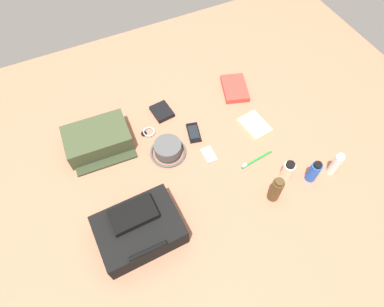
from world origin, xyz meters
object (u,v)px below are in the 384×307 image
Objects in this scene: paperback_novel at (235,88)px; notepad at (255,125)px; wristwatch at (148,132)px; wallet at (162,112)px; backpack at (139,229)px; media_player at (209,155)px; toothpaste_tube at (335,164)px; cell_phone at (194,133)px; bucket_hat at (168,149)px; cologne_bottle at (276,190)px; deodorant_spray at (314,172)px; toothbrush at (255,160)px; toiletry_pouch at (98,139)px; lotion_bottle at (288,170)px.

paperback_novel is 1.44× the size of notepad.
wallet is at bearing -141.63° from wristwatch.
backpack is 3.86× the size of media_player.
toothpaste_tube is 0.66m from cell_phone.
bucket_hat is 1.19× the size of cologne_bottle.
toothpaste_tube is 0.93× the size of notepad.
toothpaste_tube is 0.65× the size of paperback_novel.
toothpaste_tube is at bearing 108.28° from notepad.
cell_phone is 0.15m from media_player.
deodorant_spray is 0.26m from toothbrush.
toiletry_pouch is 3.58× the size of media_player.
toothbrush is at bearing 125.42° from cell_phone.
bucket_hat is 0.45m from notepad.
paperback_novel is (0.04, -0.61, -0.05)m from deodorant_spray.
cologne_bottle reaches higher than paperback_novel.
deodorant_spray is 0.99× the size of cell_phone.
media_player is 0.22m from toothbrush.
toothpaste_tube is 0.35m from toothbrush.
bucket_hat is 1.23× the size of toothpaste_tube.
cologne_bottle is (0.31, -0.01, 0.00)m from toothpaste_tube.
wristwatch is (0.36, -0.55, -0.06)m from cologne_bottle.
backpack is 2.66× the size of deodorant_spray.
notepad is (-0.10, -0.18, 0.00)m from toothbrush.
deodorant_spray is at bearing 173.89° from backpack.
backpack is 2.64× the size of cell_phone.
bucket_hat reaches higher than toothbrush.
bucket_hat is at bearing -29.61° from media_player.
toothpaste_tube is at bearing 146.66° from bucket_hat.
bucket_hat is 2.02× the size of media_player.
toiletry_pouch reaches higher than wallet.
wallet is (0.41, -0.02, -0.00)m from paperback_novel.
wristwatch is (-0.21, -0.46, -0.05)m from backpack.
toothpaste_tube reaches higher than toothbrush.
cell_phone is 0.22m from wristwatch.
paperback_novel is at bearing -107.29° from toothbrush.
toothpaste_tube reaches higher than paperback_novel.
bucket_hat is 0.99× the size of toothbrush.
toothbrush is at bearing 148.08° from bucket_hat.
wallet is at bearing -63.86° from cell_phone.
cologne_bottle reaches higher than wristwatch.
bucket_hat is at bearing 146.94° from toiletry_pouch.
toothbrush is (0.13, 0.43, -0.01)m from paperback_novel.
toothpaste_tube is at bearing 140.03° from wristwatch.
wallet is (0.56, -0.65, -0.05)m from toothpaste_tube.
lotion_bottle is (-0.43, 0.34, 0.02)m from bucket_hat.
lotion_bottle reaches higher than cell_phone.
cologne_bottle is at bearing 30.24° from lotion_bottle.
cell_phone is at bearing 110.16° from wallet.
toiletry_pouch is at bearing 2.56° from paperback_novel.
lotion_bottle is at bearing 79.02° from notepad.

